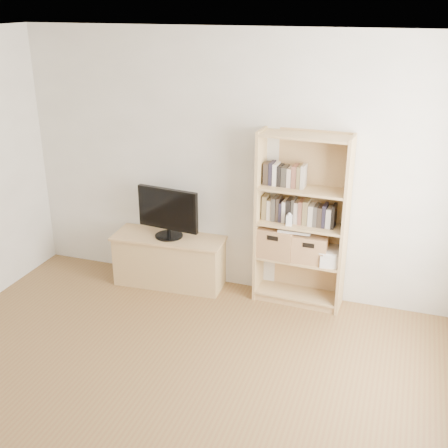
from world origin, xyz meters
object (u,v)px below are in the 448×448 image
at_px(television, 168,213).
at_px(baby_monitor, 289,220).
at_px(tv_stand, 170,261).
at_px(laptop, 296,229).
at_px(basket_left, 277,241).
at_px(basket_right, 311,247).
at_px(bookshelf, 301,222).

bearing_deg(television, baby_monitor, 5.34).
bearing_deg(tv_stand, baby_monitor, -4.77).
bearing_deg(laptop, baby_monitor, -127.26).
distance_m(television, laptop, 1.31).
bearing_deg(television, basket_left, 10.04).
bearing_deg(baby_monitor, tv_stand, 172.39).
distance_m(baby_monitor, basket_right, 0.36).
bearing_deg(baby_monitor, bookshelf, 36.44).
height_order(tv_stand, television, television).
height_order(tv_stand, laptop, laptop).
bearing_deg(basket_right, basket_left, 177.11).
relative_size(tv_stand, television, 1.68).
bearing_deg(television, basket_right, 8.75).
relative_size(tv_stand, bookshelf, 0.65).
xyz_separation_m(tv_stand, television, (0.00, 0.00, 0.54)).
bearing_deg(baby_monitor, basket_left, 137.28).
bearing_deg(baby_monitor, television, 172.39).
relative_size(television, basket_left, 1.87).
distance_m(television, baby_monitor, 1.26).
height_order(basket_left, laptop, laptop).
relative_size(basket_left, basket_right, 1.09).
xyz_separation_m(bookshelf, basket_right, (0.10, -0.01, -0.25)).
relative_size(television, basket_right, 2.04).
distance_m(basket_left, laptop, 0.24).
bearing_deg(tv_stand, bookshelf, -0.82).
relative_size(baby_monitor, laptop, 0.35).
bearing_deg(tv_stand, laptop, -1.60).
relative_size(bookshelf, basket_left, 4.81).
relative_size(bookshelf, basket_right, 5.24).
relative_size(basket_right, laptop, 1.07).
height_order(television, laptop, television).
height_order(bookshelf, television, bookshelf).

